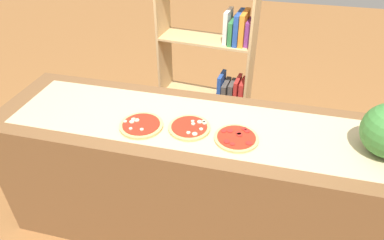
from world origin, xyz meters
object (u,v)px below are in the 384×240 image
(pizza_mushroom_0, at_px, (141,125))
(pizza_mushroom_1, at_px, (190,128))
(bookshelf, at_px, (217,73))
(pizza_pepperoni_2, at_px, (236,138))

(pizza_mushroom_0, xyz_separation_m, pizza_mushroom_1, (0.28, 0.05, -0.00))
(pizza_mushroom_1, xyz_separation_m, bookshelf, (-0.02, 1.04, -0.17))
(pizza_mushroom_0, relative_size, pizza_pepperoni_2, 1.03)
(pizza_mushroom_1, distance_m, pizza_pepperoni_2, 0.28)
(pizza_mushroom_1, height_order, bookshelf, bookshelf)
(pizza_mushroom_0, bearing_deg, pizza_mushroom_1, 9.38)
(pizza_mushroom_1, bearing_deg, pizza_mushroom_0, -170.62)
(pizza_pepperoni_2, bearing_deg, bookshelf, 105.68)
(pizza_mushroom_0, height_order, bookshelf, bookshelf)
(pizza_pepperoni_2, xyz_separation_m, bookshelf, (-0.30, 1.07, -0.17))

